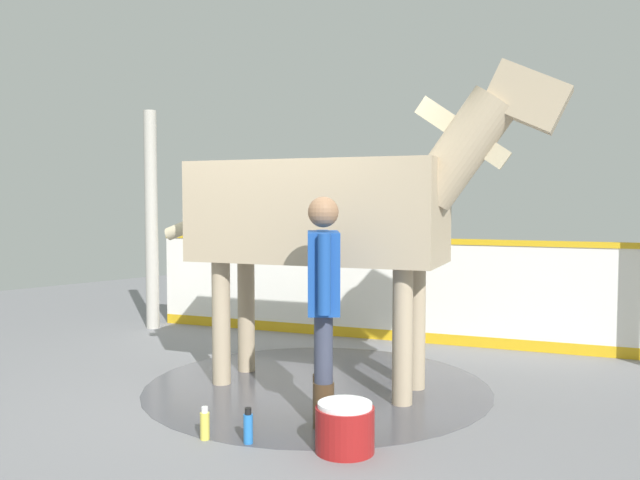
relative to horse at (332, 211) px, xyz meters
The scene contains 9 objects.
ground_plane 1.62m from the horse, 36.97° to the right, with size 16.00×16.00×0.02m, color gray.
wet_patch 1.52m from the horse, 67.51° to the right, with size 2.97×2.97×0.00m, color #4C4C54.
barrier_wall 2.28m from the horse, 153.74° to the right, with size 2.30×5.40×1.18m.
roof_post_far 3.45m from the horse, 96.60° to the right, with size 0.16×0.16×2.71m, color #B7B2A8.
horse is the anchor object (origin of this frame).
handler 1.07m from the horse, 38.51° to the left, with size 0.50×0.49×1.63m.
wash_bucket 1.98m from the horse, 45.84° to the left, with size 0.38×0.38×0.32m.
bottle_shampoo 2.06m from the horse, ahead, with size 0.06×0.06×0.22m.
bottle_spray 2.00m from the horse, 19.71° to the left, with size 0.06×0.06×0.24m.
Camera 1 is at (3.65, 4.10, 1.60)m, focal length 37.06 mm.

